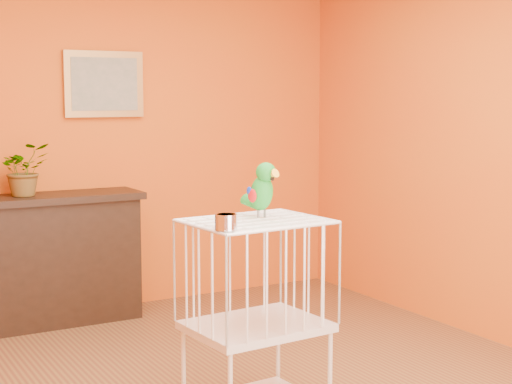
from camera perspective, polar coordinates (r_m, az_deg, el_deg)
room_shell at (r=4.09m, az=-0.86°, el=5.94°), size 4.50×4.50×4.50m
console_cabinet at (r=5.92m, az=-14.50°, el=-4.74°), size 1.28×0.46×0.95m
potted_plant at (r=5.76m, az=-16.42°, el=1.14°), size 0.39×0.42×0.29m
framed_picture at (r=6.13m, az=-10.99°, el=7.71°), size 0.62×0.04×0.50m
birdcage at (r=4.06m, az=0.02°, el=-9.02°), size 0.70×0.56×1.03m
feed_cup at (r=3.64m, az=-2.19°, el=-2.19°), size 0.11×0.11×0.07m
parrot at (r=4.04m, az=0.42°, el=0.21°), size 0.15×0.26×0.29m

